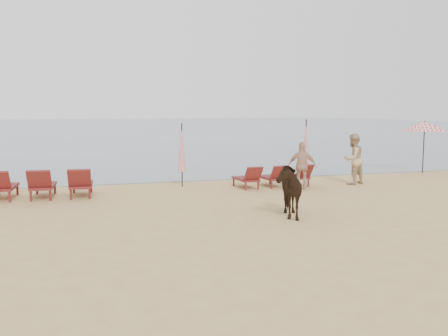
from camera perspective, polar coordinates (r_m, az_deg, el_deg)
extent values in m
plane|color=tan|center=(10.14, 8.21, -9.37)|extent=(120.00, 120.00, 0.00)
cube|color=#51606B|center=(88.97, -13.98, 4.68)|extent=(160.00, 140.00, 0.06)
cube|color=maroon|center=(17.11, -23.87, -2.02)|extent=(0.79, 1.54, 0.09)
cube|color=maroon|center=(16.92, -19.97, -1.94)|extent=(0.79, 1.54, 0.09)
cube|color=maroon|center=(16.09, -20.36, -1.30)|extent=(0.72, 0.53, 0.65)
cube|color=maroon|center=(16.81, -16.00, -1.85)|extent=(0.79, 1.54, 0.09)
cube|color=maroon|center=(15.98, -16.19, -1.20)|extent=(0.72, 0.53, 0.65)
cube|color=maroon|center=(17.91, 2.49, -1.26)|extent=(0.67, 1.31, 0.07)
cube|color=maroon|center=(17.25, 3.37, -0.71)|extent=(0.62, 0.46, 0.56)
cube|color=maroon|center=(18.32, 5.38, -1.11)|extent=(0.67, 1.31, 0.07)
cube|color=maroon|center=(17.68, 6.35, -0.57)|extent=(0.62, 0.46, 0.56)
cube|color=maroon|center=(18.77, 8.13, -0.95)|extent=(0.67, 1.31, 0.07)
cube|color=maroon|center=(18.15, 9.17, -0.42)|extent=(0.62, 0.46, 0.56)
cylinder|color=black|center=(23.69, 21.84, 2.02)|extent=(0.05, 0.05, 2.13)
cone|color=red|center=(23.64, 21.94, 4.47)|extent=(1.89, 1.89, 0.43)
sphere|color=black|center=(23.63, 21.96, 4.93)|extent=(0.08, 0.08, 0.08)
cylinder|color=black|center=(18.09, -4.83, 1.48)|extent=(0.05, 0.05, 2.32)
cone|color=red|center=(18.07, -4.84, 2.36)|extent=(0.28, 0.28, 1.74)
cylinder|color=black|center=(20.06, 9.32, 2.07)|extent=(0.05, 0.05, 2.42)
cone|color=red|center=(20.04, 9.34, 2.90)|extent=(0.29, 0.29, 1.81)
imported|color=black|center=(13.16, 7.12, -2.40)|extent=(1.17, 1.86, 1.45)
imported|color=tan|center=(19.29, 14.52, 1.00)|extent=(1.12, 1.00, 1.90)
imported|color=tan|center=(17.64, 8.93, 0.24)|extent=(1.06, 0.82, 1.67)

